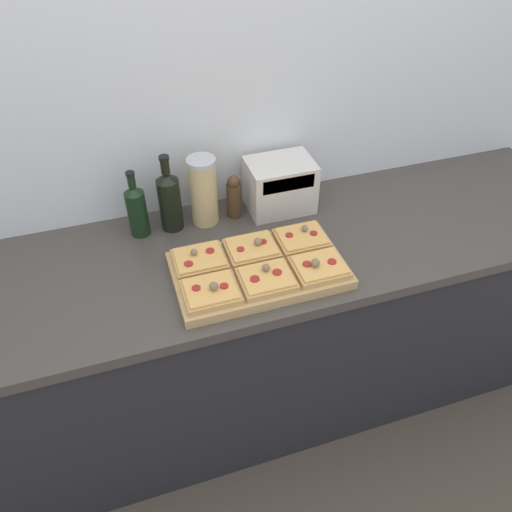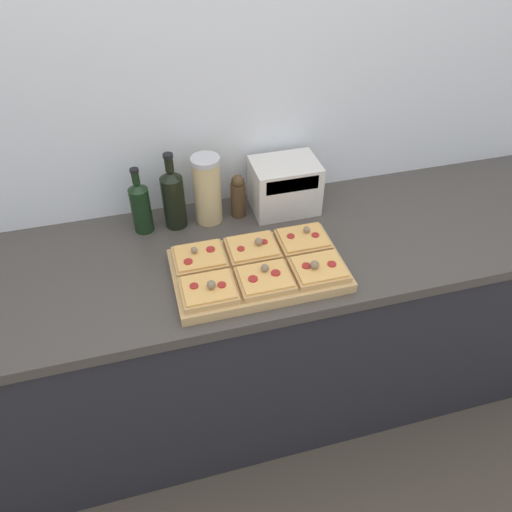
# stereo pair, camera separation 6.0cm
# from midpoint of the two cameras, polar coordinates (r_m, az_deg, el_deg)

# --- Properties ---
(ground_plane) EXTENTS (12.00, 12.00, 0.00)m
(ground_plane) POSITION_cam_midpoint_polar(r_m,az_deg,el_deg) (2.26, 1.95, -22.07)
(ground_plane) COLOR #4C4238
(wall_back) EXTENTS (6.00, 0.06, 2.50)m
(wall_back) POSITION_cam_midpoint_polar(r_m,az_deg,el_deg) (1.83, -4.44, 16.36)
(wall_back) COLOR silver
(wall_back) RESTS_ON ground_plane
(kitchen_counter) EXTENTS (2.63, 0.67, 0.90)m
(kitchen_counter) POSITION_cam_midpoint_polar(r_m,az_deg,el_deg) (2.05, -0.77, -8.68)
(kitchen_counter) COLOR #232328
(kitchen_counter) RESTS_ON ground_plane
(cutting_board) EXTENTS (0.55, 0.32, 0.03)m
(cutting_board) POSITION_cam_midpoint_polar(r_m,az_deg,el_deg) (1.62, -0.73, -1.67)
(cutting_board) COLOR tan
(cutting_board) RESTS_ON kitchen_counter
(pizza_slice_back_left) EXTENTS (0.17, 0.14, 0.05)m
(pizza_slice_back_left) POSITION_cam_midpoint_polar(r_m,az_deg,el_deg) (1.63, -7.55, -0.42)
(pizza_slice_back_left) COLOR tan
(pizza_slice_back_left) RESTS_ON cutting_board
(pizza_slice_back_center) EXTENTS (0.17, 0.14, 0.05)m
(pizza_slice_back_center) POSITION_cam_midpoint_polar(r_m,az_deg,el_deg) (1.65, -1.51, 0.84)
(pizza_slice_back_center) COLOR tan
(pizza_slice_back_center) RESTS_ON cutting_board
(pizza_slice_back_right) EXTENTS (0.17, 0.14, 0.05)m
(pizza_slice_back_right) POSITION_cam_midpoint_polar(r_m,az_deg,el_deg) (1.70, 4.23, 2.03)
(pizza_slice_back_right) COLOR tan
(pizza_slice_back_right) RESTS_ON cutting_board
(pizza_slice_front_left) EXTENTS (0.17, 0.14, 0.06)m
(pizza_slice_front_left) POSITION_cam_midpoint_polar(r_m,az_deg,el_deg) (1.52, -6.31, -4.05)
(pizza_slice_front_left) COLOR tan
(pizza_slice_front_left) RESTS_ON cutting_board
(pizza_slice_front_center) EXTENTS (0.17, 0.14, 0.05)m
(pizza_slice_front_center) POSITION_cam_midpoint_polar(r_m,az_deg,el_deg) (1.55, 0.10, -2.63)
(pizza_slice_front_center) COLOR tan
(pizza_slice_front_center) RESTS_ON cutting_board
(pizza_slice_front_right) EXTENTS (0.17, 0.14, 0.06)m
(pizza_slice_front_right) POSITION_cam_midpoint_polar(r_m,az_deg,el_deg) (1.59, 6.18, -1.27)
(pizza_slice_front_right) COLOR tan
(pizza_slice_front_right) RESTS_ON cutting_board
(olive_oil_bottle) EXTENTS (0.07, 0.07, 0.25)m
(olive_oil_bottle) POSITION_cam_midpoint_polar(r_m,az_deg,el_deg) (1.79, -14.40, 5.18)
(olive_oil_bottle) COLOR black
(olive_oil_bottle) RESTS_ON kitchen_counter
(wine_bottle) EXTENTS (0.08, 0.08, 0.29)m
(wine_bottle) POSITION_cam_midpoint_polar(r_m,az_deg,el_deg) (1.79, -10.81, 6.34)
(wine_bottle) COLOR black
(wine_bottle) RESTS_ON kitchen_counter
(grain_jar_tall) EXTENTS (0.10, 0.10, 0.26)m
(grain_jar_tall) POSITION_cam_midpoint_polar(r_m,az_deg,el_deg) (1.79, -6.99, 7.36)
(grain_jar_tall) COLOR tan
(grain_jar_tall) RESTS_ON kitchen_counter
(pepper_mill) EXTENTS (0.05, 0.05, 0.17)m
(pepper_mill) POSITION_cam_midpoint_polar(r_m,az_deg,el_deg) (1.84, -3.47, 6.78)
(pepper_mill) COLOR #47331E
(pepper_mill) RESTS_ON kitchen_counter
(toaster_oven) EXTENTS (0.27, 0.18, 0.19)m
(toaster_oven) POSITION_cam_midpoint_polar(r_m,az_deg,el_deg) (1.87, 1.83, 8.08)
(toaster_oven) COLOR beige
(toaster_oven) RESTS_ON kitchen_counter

